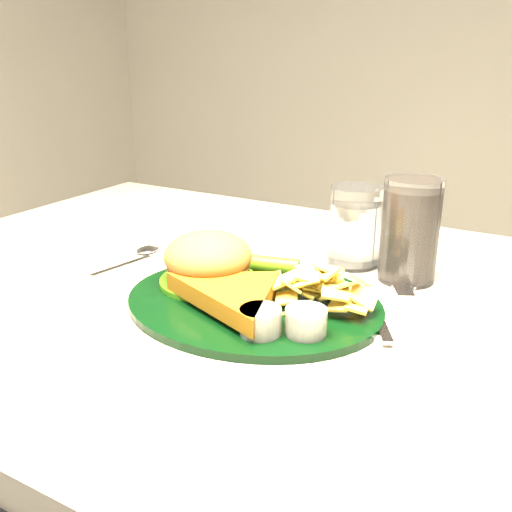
{
  "coord_description": "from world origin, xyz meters",
  "views": [
    {
      "loc": [
        0.32,
        -0.61,
        1.05
      ],
      "look_at": [
        -0.01,
        -0.01,
        0.8
      ],
      "focal_mm": 40.0,
      "sensor_mm": 36.0,
      "label": 1
    }
  ],
  "objects_px": {
    "cola_glass": "(410,230)",
    "fork_napkin": "(380,312)",
    "dinner_plate": "(253,279)",
    "water_glass": "(355,226)"
  },
  "relations": [
    {
      "from": "cola_glass",
      "to": "fork_napkin",
      "type": "xyz_separation_m",
      "value": [
        0.01,
        -0.13,
        -0.06
      ]
    },
    {
      "from": "fork_napkin",
      "to": "water_glass",
      "type": "bearing_deg",
      "value": 92.19
    },
    {
      "from": "water_glass",
      "to": "fork_napkin",
      "type": "distance_m",
      "value": 0.18
    },
    {
      "from": "dinner_plate",
      "to": "cola_glass",
      "type": "xyz_separation_m",
      "value": [
        0.14,
        0.18,
        0.03
      ]
    },
    {
      "from": "water_glass",
      "to": "cola_glass",
      "type": "distance_m",
      "value": 0.09
    },
    {
      "from": "dinner_plate",
      "to": "water_glass",
      "type": "distance_m",
      "value": 0.21
    },
    {
      "from": "dinner_plate",
      "to": "fork_napkin",
      "type": "relative_size",
      "value": 1.86
    },
    {
      "from": "cola_glass",
      "to": "fork_napkin",
      "type": "relative_size",
      "value": 0.82
    },
    {
      "from": "water_glass",
      "to": "dinner_plate",
      "type": "bearing_deg",
      "value": -105.21
    },
    {
      "from": "dinner_plate",
      "to": "fork_napkin",
      "type": "bearing_deg",
      "value": 14.67
    }
  ]
}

